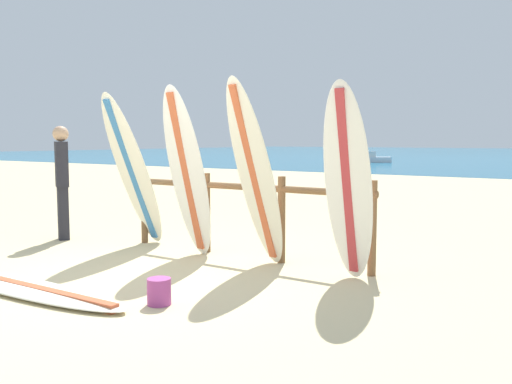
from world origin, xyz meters
The scene contains 10 objects.
ground_plane centered at (0.00, 0.00, 0.00)m, with size 120.00×120.00×0.00m, color beige.
surfboard_rack centered at (0.37, 1.50, 0.66)m, with size 3.49×0.09×1.02m.
surfboard_leaning_far_left centered at (-1.16, 1.15, 1.03)m, with size 0.58×1.04×2.06m.
surfboard_leaning_left centered at (-0.13, 1.05, 1.05)m, with size 0.54×0.65×2.10m.
surfboard_leaning_center_left centered at (0.85, 1.07, 1.07)m, with size 0.63×0.87×2.13m.
surfboard_leaning_center centered at (1.97, 1.08, 1.02)m, with size 0.51×0.53×2.04m.
surfboard_lying_on_sand centered at (-0.48, -0.94, 0.04)m, with size 2.74×0.55×0.08m.
beachgoer_standing centered at (-2.49, 1.03, 0.91)m, with size 0.31×0.28×1.65m.
small_boat_offshore centered at (-9.53, 29.30, 0.26)m, with size 2.99×2.24×0.71m.
sand_bucket centered at (0.91, -0.53, 0.12)m, with size 0.21×0.21×0.24m, color #A53F8C.
Camera 1 is at (4.26, -3.98, 1.45)m, focal length 38.52 mm.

